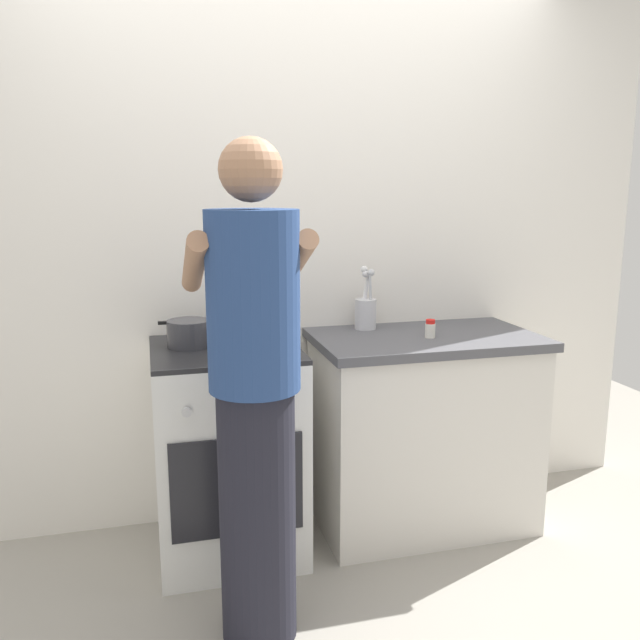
% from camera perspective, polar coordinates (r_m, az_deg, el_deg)
% --- Properties ---
extents(ground, '(6.00, 6.00, 0.00)m').
position_cam_1_polar(ground, '(2.99, -0.36, -19.64)').
color(ground, gray).
extents(back_wall, '(3.20, 0.10, 2.50)m').
position_cam_1_polar(back_wall, '(3.11, 0.88, 5.99)').
color(back_wall, silver).
rests_on(back_wall, ground).
extents(countertop, '(1.00, 0.60, 0.90)m').
position_cam_1_polar(countertop, '(3.09, 8.98, -9.43)').
color(countertop, silver).
rests_on(countertop, ground).
extents(stove_range, '(0.60, 0.62, 0.90)m').
position_cam_1_polar(stove_range, '(2.86, -8.06, -11.16)').
color(stove_range, white).
rests_on(stove_range, ground).
extents(pot, '(0.24, 0.18, 0.11)m').
position_cam_1_polar(pot, '(2.75, -11.37, -1.15)').
color(pot, '#38383D').
rests_on(pot, stove_range).
extents(mixing_bowl, '(0.31, 0.31, 0.08)m').
position_cam_1_polar(mixing_bowl, '(2.74, -5.45, -1.29)').
color(mixing_bowl, '#B7B7BC').
rests_on(mixing_bowl, stove_range).
extents(utensil_crock, '(0.10, 0.10, 0.29)m').
position_cam_1_polar(utensil_crock, '(3.04, 4.01, 0.83)').
color(utensil_crock, silver).
rests_on(utensil_crock, countertop).
extents(spice_bottle, '(0.04, 0.04, 0.08)m').
position_cam_1_polar(spice_bottle, '(2.90, 9.60, -0.77)').
color(spice_bottle, silver).
rests_on(spice_bottle, countertop).
extents(person, '(0.41, 0.50, 1.70)m').
position_cam_1_polar(person, '(2.17, -5.70, -6.95)').
color(person, black).
rests_on(person, ground).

